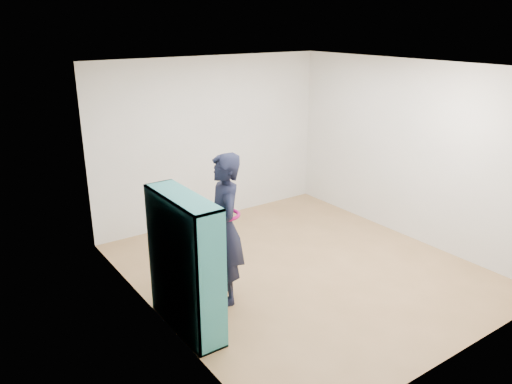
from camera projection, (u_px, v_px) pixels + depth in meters
floor at (301, 268)px, 6.58m from camera, size 4.50×4.50×0.00m
ceiling at (307, 66)px, 5.73m from camera, size 4.50×4.50×0.00m
wall_left at (153, 207)px, 5.07m from camera, size 0.02×4.50×2.60m
wall_right at (409, 151)px, 7.24m from camera, size 0.02×4.50×2.60m
wall_back at (212, 140)px, 7.90m from camera, size 4.00×0.02×2.60m
wall_front at (468, 235)px, 4.42m from camera, size 4.00×0.02×2.60m
bookshelf at (183, 267)px, 5.09m from camera, size 0.32×1.11×1.48m
person at (224, 229)px, 5.59m from camera, size 0.62×0.75×1.76m
smartphone at (211, 218)px, 5.61m from camera, size 0.02×0.09×0.12m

